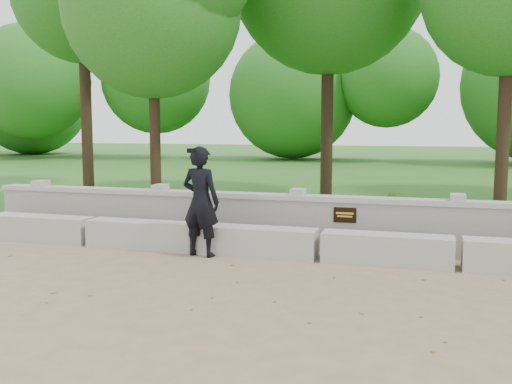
{
  "coord_description": "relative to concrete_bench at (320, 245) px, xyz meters",
  "views": [
    {
      "loc": [
        1.52,
        -6.55,
        2.04
      ],
      "look_at": [
        -0.98,
        1.78,
        1.02
      ],
      "focal_mm": 40.0,
      "sensor_mm": 36.0,
      "label": 1
    }
  ],
  "objects": [
    {
      "name": "ground",
      "position": [
        -0.0,
        -1.9,
        -0.22
      ],
      "size": [
        80.0,
        80.0,
        0.0
      ],
      "primitive_type": "plane",
      "color": "#94785B",
      "rests_on": "ground"
    },
    {
      "name": "lawn",
      "position": [
        -0.0,
        12.1,
        -0.1
      ],
      "size": [
        40.0,
        22.0,
        0.25
      ],
      "primitive_type": "cube",
      "color": "#35661D",
      "rests_on": "ground"
    },
    {
      "name": "concrete_bench",
      "position": [
        0.0,
        0.0,
        0.0
      ],
      "size": [
        11.9,
        0.45,
        0.45
      ],
      "color": "#ADAAA3",
      "rests_on": "ground"
    },
    {
      "name": "parapet_wall",
      "position": [
        0.0,
        0.7,
        0.24
      ],
      "size": [
        12.5,
        0.35,
        0.9
      ],
      "color": "#A2A099",
      "rests_on": "ground"
    },
    {
      "name": "man_main",
      "position": [
        -1.83,
        -0.27,
        0.64
      ],
      "size": [
        0.69,
        0.62,
        1.73
      ],
      "color": "black",
      "rests_on": "ground"
    },
    {
      "name": "shrub_a",
      "position": [
        -3.2,
        1.4,
        0.34
      ],
      "size": [
        0.39,
        0.4,
        0.63
      ],
      "primitive_type": "imported",
      "rotation": [
        0.0,
        0.0,
        0.88
      ],
      "color": "#3A7728",
      "rests_on": "lawn"
    },
    {
      "name": "shrub_b",
      "position": [
        0.87,
        1.4,
        0.3
      ],
      "size": [
        0.33,
        0.37,
        0.55
      ],
      "primitive_type": "imported",
      "rotation": [
        0.0,
        0.0,
        1.91
      ],
      "color": "#3A7728",
      "rests_on": "lawn"
    },
    {
      "name": "shrub_d",
      "position": [
        0.88,
        2.8,
        0.29
      ],
      "size": [
        0.4,
        0.39,
        0.53
      ],
      "primitive_type": "imported",
      "rotation": [
        0.0,
        0.0,
        5.55
      ],
      "color": "#3A7728",
      "rests_on": "lawn"
    }
  ]
}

